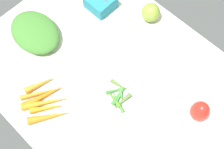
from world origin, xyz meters
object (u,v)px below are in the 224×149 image
(leafy_greens_clump, at_px, (35,32))
(okra_pile, at_px, (119,96))
(carrot_bunch, at_px, (45,101))
(heirloom_tomato_green, at_px, (151,12))
(berry_basket, at_px, (101,1))
(bell_pepper_red, at_px, (200,111))

(leafy_greens_clump, bearing_deg, okra_pile, -174.23)
(leafy_greens_clump, bearing_deg, carrot_bunch, 146.77)
(carrot_bunch, height_order, okra_pile, carrot_bunch)
(okra_pile, distance_m, heirloom_tomato_green, 0.37)
(okra_pile, relative_size, berry_basket, 1.16)
(berry_basket, height_order, leafy_greens_clump, berry_basket)
(okra_pile, bearing_deg, heirloom_tomato_green, -66.64)
(okra_pile, bearing_deg, bell_pepper_red, -150.04)
(carrot_bunch, relative_size, leafy_greens_clump, 0.91)
(bell_pepper_red, bearing_deg, berry_basket, -10.09)
(carrot_bunch, relative_size, bell_pepper_red, 2.08)
(okra_pile, xyz_separation_m, heirloom_tomato_green, (0.15, -0.34, 0.03))
(bell_pepper_red, xyz_separation_m, leafy_greens_clump, (0.66, 0.18, -0.02))
(okra_pile, distance_m, bell_pepper_red, 0.29)
(okra_pile, relative_size, bell_pepper_red, 1.23)
(carrot_bunch, xyz_separation_m, leafy_greens_clump, (0.24, -0.16, 0.02))
(berry_basket, distance_m, heirloom_tomato_green, 0.21)
(carrot_bunch, distance_m, berry_basket, 0.47)
(okra_pile, distance_m, leafy_greens_clump, 0.42)
(leafy_greens_clump, bearing_deg, bell_pepper_red, -164.47)
(bell_pepper_red, bearing_deg, okra_pile, 29.96)
(bell_pepper_red, distance_m, heirloom_tomato_green, 0.44)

